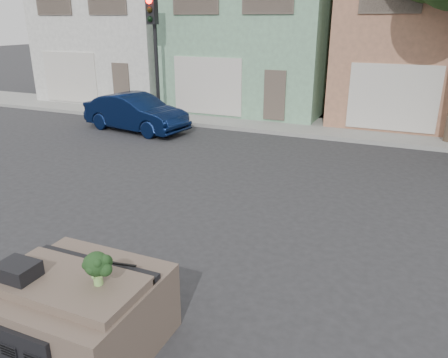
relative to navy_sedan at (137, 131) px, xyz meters
The scene contains 11 objects.
ground_plane 9.74m from the navy_sedan, 50.13° to the right, with size 120.00×120.00×0.00m, color #303033.
sidewalk 6.94m from the navy_sedan, 25.81° to the left, with size 40.00×3.00×0.15m, color gray.
townhouse_white 9.28m from the navy_sedan, 124.10° to the left, with size 7.20×8.20×7.55m, color silver.
townhouse_mint 8.43m from the navy_sedan, 68.63° to the left, with size 7.20×8.20×7.55m, color #7DAF8B.
townhouse_tan 12.98m from the navy_sedan, 34.42° to the left, with size 7.20×8.20×7.55m, color #AD7558.
navy_sedan is the anchor object (origin of this frame).
traffic_signal 3.26m from the navy_sedan, 97.13° to the left, with size 0.40×0.40×5.10m, color black.
car_dashboard 12.21m from the navy_sedan, 59.20° to the right, with size 2.00×1.80×1.12m, color brown.
instrument_hump 12.28m from the navy_sedan, 62.38° to the right, with size 0.48×0.38×0.20m, color black.
wiper_arm 12.08m from the navy_sedan, 57.13° to the right, with size 0.70×0.03×0.02m, color black.
broccoli 12.56m from the navy_sedan, 57.68° to the right, with size 0.36×0.36×0.45m, color #183215.
Camera 1 is at (3.65, -6.64, 4.16)m, focal length 35.00 mm.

